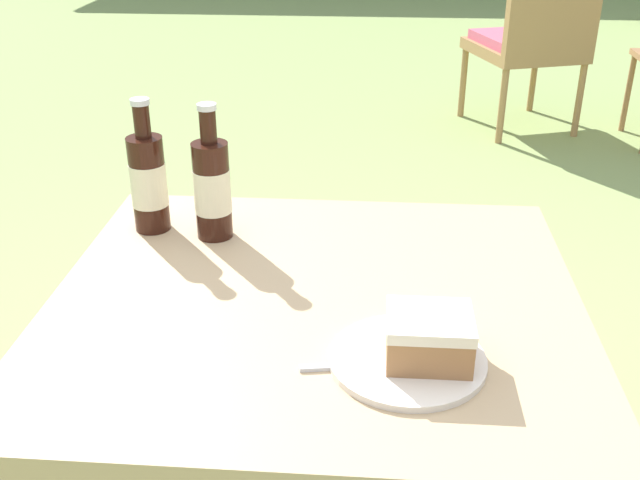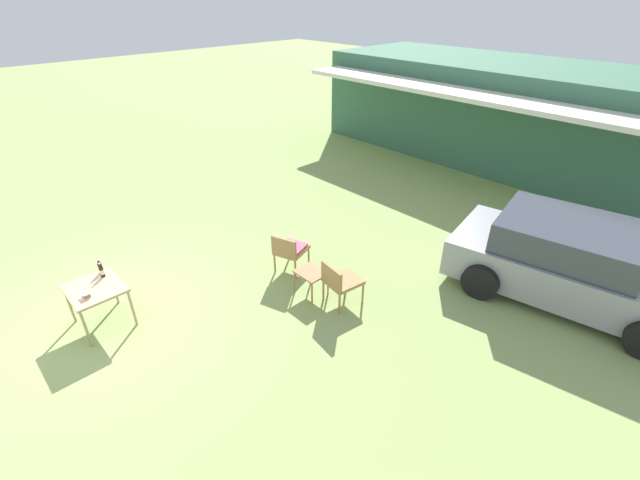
{
  "view_description": "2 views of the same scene",
  "coord_description": "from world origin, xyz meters",
  "px_view_note": "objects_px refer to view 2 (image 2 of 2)",
  "views": [
    {
      "loc": [
        0.08,
        -1.0,
        1.31
      ],
      "look_at": [
        0.0,
        0.1,
        0.76
      ],
      "focal_mm": 42.0,
      "sensor_mm": 36.0,
      "label": 1
    },
    {
      "loc": [
        6.11,
        -1.07,
        4.63
      ],
      "look_at": [
        1.56,
        3.22,
        0.9
      ],
      "focal_mm": 24.0,
      "sensor_mm": 36.0,
      "label": 2
    }
  ],
  "objects_px": {
    "parked_car": "(570,262)",
    "garden_side_table": "(311,274)",
    "cake_on_plate": "(86,295)",
    "cola_bottle_near": "(102,271)",
    "wicker_chair_plain": "(340,280)",
    "wicker_chair_cushioned": "(290,249)",
    "patio_table": "(96,291)",
    "cola_bottle_far": "(100,268)"
  },
  "relations": [
    {
      "from": "parked_car",
      "to": "garden_side_table",
      "type": "xyz_separation_m",
      "value": [
        -3.0,
        -3.15,
        -0.26
      ]
    },
    {
      "from": "cake_on_plate",
      "to": "cola_bottle_near",
      "type": "relative_size",
      "value": 0.87
    },
    {
      "from": "wicker_chair_plain",
      "to": "cola_bottle_near",
      "type": "bearing_deg",
      "value": 58.16
    },
    {
      "from": "wicker_chair_cushioned",
      "to": "patio_table",
      "type": "relative_size",
      "value": 0.96
    },
    {
      "from": "garden_side_table",
      "to": "cola_bottle_far",
      "type": "height_order",
      "value": "cola_bottle_far"
    },
    {
      "from": "parked_car",
      "to": "garden_side_table",
      "type": "distance_m",
      "value": 4.35
    },
    {
      "from": "wicker_chair_plain",
      "to": "cola_bottle_near",
      "type": "xyz_separation_m",
      "value": [
        -2.4,
        -2.86,
        0.33
      ]
    },
    {
      "from": "garden_side_table",
      "to": "cake_on_plate",
      "type": "distance_m",
      "value": 3.45
    },
    {
      "from": "wicker_chair_cushioned",
      "to": "cola_bottle_far",
      "type": "distance_m",
      "value": 3.13
    },
    {
      "from": "wicker_chair_plain",
      "to": "cake_on_plate",
      "type": "relative_size",
      "value": 3.7
    },
    {
      "from": "wicker_chair_cushioned",
      "to": "cola_bottle_far",
      "type": "xyz_separation_m",
      "value": [
        -1.21,
        -2.87,
        0.33
      ]
    },
    {
      "from": "patio_table",
      "to": "cake_on_plate",
      "type": "distance_m",
      "value": 0.25
    },
    {
      "from": "cake_on_plate",
      "to": "cola_bottle_near",
      "type": "bearing_deg",
      "value": 133.98
    },
    {
      "from": "cake_on_plate",
      "to": "cola_bottle_near",
      "type": "xyz_separation_m",
      "value": [
        -0.35,
        0.37,
        0.07
      ]
    },
    {
      "from": "wicker_chair_cushioned",
      "to": "patio_table",
      "type": "distance_m",
      "value": 3.22
    },
    {
      "from": "patio_table",
      "to": "cola_bottle_far",
      "type": "relative_size",
      "value": 3.36
    },
    {
      "from": "parked_car",
      "to": "wicker_chair_plain",
      "type": "bearing_deg",
      "value": -140.27
    },
    {
      "from": "patio_table",
      "to": "cola_bottle_far",
      "type": "bearing_deg",
      "value": 144.89
    },
    {
      "from": "wicker_chair_plain",
      "to": "patio_table",
      "type": "distance_m",
      "value": 3.78
    },
    {
      "from": "cola_bottle_near",
      "to": "wicker_chair_cushioned",
      "type": "bearing_deg",
      "value": 69.28
    },
    {
      "from": "parked_car",
      "to": "cola_bottle_near",
      "type": "xyz_separation_m",
      "value": [
        -4.87,
        -5.85,
        0.15
      ]
    },
    {
      "from": "wicker_chair_cushioned",
      "to": "cola_bottle_far",
      "type": "height_order",
      "value": "cola_bottle_far"
    },
    {
      "from": "parked_car",
      "to": "cake_on_plate",
      "type": "relative_size",
      "value": 19.22
    },
    {
      "from": "cake_on_plate",
      "to": "cola_bottle_far",
      "type": "height_order",
      "value": "cola_bottle_far"
    },
    {
      "from": "cola_bottle_far",
      "to": "cola_bottle_near",
      "type": "bearing_deg",
      "value": -9.97
    },
    {
      "from": "cola_bottle_far",
      "to": "parked_car",
      "type": "bearing_deg",
      "value": 49.46
    },
    {
      "from": "parked_car",
      "to": "cola_bottle_near",
      "type": "height_order",
      "value": "parked_car"
    },
    {
      "from": "wicker_chair_plain",
      "to": "cola_bottle_near",
      "type": "distance_m",
      "value": 3.75
    },
    {
      "from": "parked_car",
      "to": "wicker_chair_cushioned",
      "type": "height_order",
      "value": "parked_car"
    },
    {
      "from": "parked_car",
      "to": "wicker_chair_plain",
      "type": "height_order",
      "value": "parked_car"
    },
    {
      "from": "cola_bottle_near",
      "to": "cola_bottle_far",
      "type": "relative_size",
      "value": 1.0
    },
    {
      "from": "wicker_chair_plain",
      "to": "garden_side_table",
      "type": "distance_m",
      "value": 0.56
    },
    {
      "from": "wicker_chair_cushioned",
      "to": "wicker_chair_plain",
      "type": "xyz_separation_m",
      "value": [
        1.31,
        -0.02,
        -0.0
      ]
    },
    {
      "from": "garden_side_table",
      "to": "parked_car",
      "type": "bearing_deg",
      "value": 46.4
    },
    {
      "from": "wicker_chair_plain",
      "to": "patio_table",
      "type": "relative_size",
      "value": 0.96
    },
    {
      "from": "patio_table",
      "to": "cola_bottle_near",
      "type": "bearing_deg",
      "value": 134.35
    },
    {
      "from": "wicker_chair_plain",
      "to": "cake_on_plate",
      "type": "bearing_deg",
      "value": 65.79
    },
    {
      "from": "wicker_chair_cushioned",
      "to": "wicker_chair_plain",
      "type": "distance_m",
      "value": 1.31
    },
    {
      "from": "wicker_chair_plain",
      "to": "cola_bottle_far",
      "type": "distance_m",
      "value": 3.81
    },
    {
      "from": "patio_table",
      "to": "cola_bottle_near",
      "type": "xyz_separation_m",
      "value": [
        -0.2,
        0.2,
        0.17
      ]
    },
    {
      "from": "cake_on_plate",
      "to": "cola_bottle_far",
      "type": "relative_size",
      "value": 0.87
    },
    {
      "from": "parked_car",
      "to": "cola_bottle_far",
      "type": "relative_size",
      "value": 16.71
    }
  ]
}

